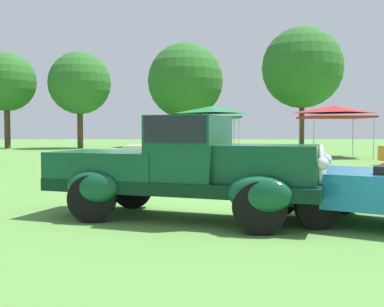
{
  "coord_description": "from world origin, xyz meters",
  "views": [
    {
      "loc": [
        -0.32,
        -8.19,
        1.49
      ],
      "look_at": [
        -0.26,
        1.61,
        0.98
      ],
      "focal_mm": 44.23,
      "sensor_mm": 36.0,
      "label": 1
    }
  ],
  "objects_px": {
    "feature_pickup_truck": "(185,167)",
    "spectator_between_cars": "(159,153)",
    "show_car_cream": "(172,150)",
    "canopy_tent_center_field": "(335,111)",
    "canopy_tent_left_field": "(212,111)"
  },
  "relations": [
    {
      "from": "spectator_between_cars",
      "to": "show_car_cream",
      "type": "bearing_deg",
      "value": 89.79
    },
    {
      "from": "spectator_between_cars",
      "to": "canopy_tent_left_field",
      "type": "distance_m",
      "value": 13.91
    },
    {
      "from": "feature_pickup_truck",
      "to": "spectator_between_cars",
      "type": "xyz_separation_m",
      "value": [
        -0.66,
        3.74,
        0.04
      ]
    },
    {
      "from": "show_car_cream",
      "to": "canopy_tent_left_field",
      "type": "relative_size",
      "value": 1.41
    },
    {
      "from": "feature_pickup_truck",
      "to": "spectator_between_cars",
      "type": "relative_size",
      "value": 2.8
    },
    {
      "from": "feature_pickup_truck",
      "to": "canopy_tent_center_field",
      "type": "relative_size",
      "value": 1.43
    },
    {
      "from": "show_car_cream",
      "to": "canopy_tent_left_field",
      "type": "xyz_separation_m",
      "value": [
        1.94,
        5.42,
        1.82
      ]
    },
    {
      "from": "show_car_cream",
      "to": "spectator_between_cars",
      "type": "relative_size",
      "value": 2.4
    },
    {
      "from": "canopy_tent_left_field",
      "to": "canopy_tent_center_field",
      "type": "distance_m",
      "value": 6.42
    },
    {
      "from": "spectator_between_cars",
      "to": "canopy_tent_center_field",
      "type": "height_order",
      "value": "canopy_tent_center_field"
    },
    {
      "from": "show_car_cream",
      "to": "spectator_between_cars",
      "type": "xyz_separation_m",
      "value": [
        -0.03,
        -8.27,
        0.31
      ]
    },
    {
      "from": "spectator_between_cars",
      "to": "canopy_tent_left_field",
      "type": "bearing_deg",
      "value": 81.81
    },
    {
      "from": "show_car_cream",
      "to": "feature_pickup_truck",
      "type": "bearing_deg",
      "value": -86.99
    },
    {
      "from": "spectator_between_cars",
      "to": "canopy_tent_left_field",
      "type": "xyz_separation_m",
      "value": [
        1.97,
        13.69,
        1.51
      ]
    },
    {
      "from": "spectator_between_cars",
      "to": "canopy_tent_center_field",
      "type": "bearing_deg",
      "value": 57.78
    }
  ]
}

